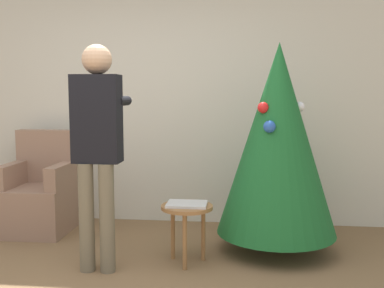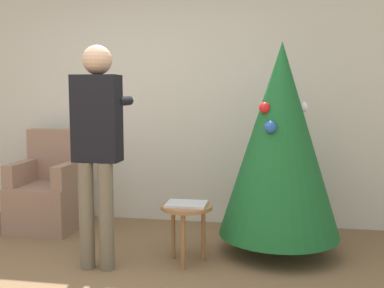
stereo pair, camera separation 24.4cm
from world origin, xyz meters
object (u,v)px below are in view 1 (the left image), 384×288
christmas_tree (278,139)px  person_standing (97,137)px  armchair (40,195)px  side_stool (187,214)px

christmas_tree → person_standing: 1.55m
armchair → person_standing: bearing=-45.1°
armchair → side_stool: armchair is taller
armchair → christmas_tree: bearing=-8.7°
side_stool → person_standing: bearing=-164.0°
armchair → person_standing: 1.48m
person_standing → side_stool: size_ratio=3.65×
christmas_tree → armchair: 2.47m
christmas_tree → person_standing: bearing=-158.5°
armchair → person_standing: (0.92, -0.92, 0.70)m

